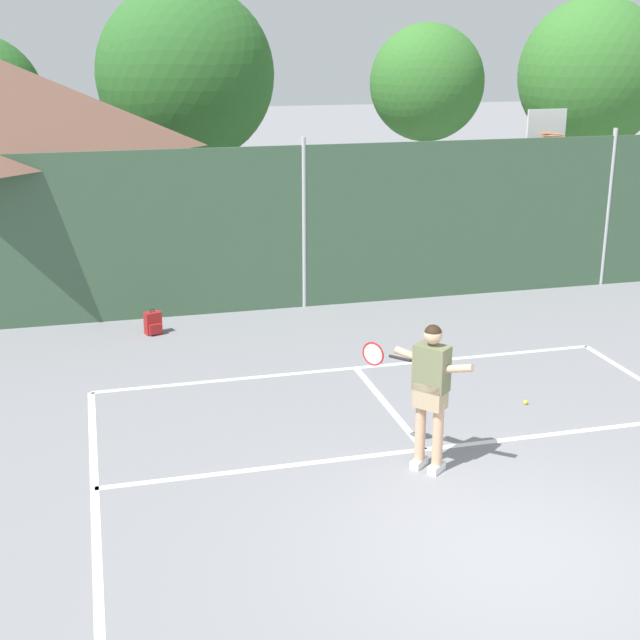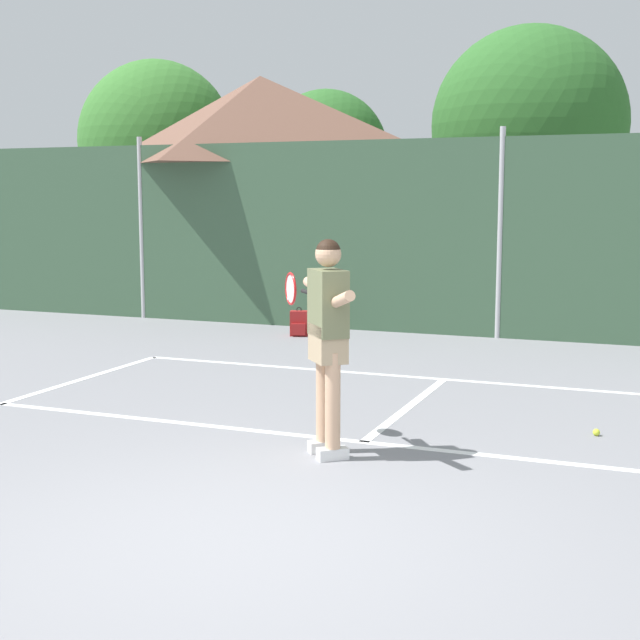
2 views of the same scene
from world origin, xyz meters
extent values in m
plane|color=gray|center=(0.00, 0.00, 0.00)|extent=(120.00, 120.00, 0.00)
cube|color=white|center=(0.00, 5.50, 0.00)|extent=(8.20, 0.10, 0.01)
cube|color=white|center=(-4.10, 0.00, 0.00)|extent=(0.10, 11.00, 0.01)
cube|color=white|center=(0.00, 2.48, 0.00)|extent=(8.20, 0.10, 0.01)
cube|color=white|center=(0.00, 3.96, 0.00)|extent=(0.10, 2.97, 0.01)
cube|color=#38563D|center=(0.00, 9.00, 1.56)|extent=(26.00, 0.05, 3.12)
cylinder|color=#B2B2B7|center=(0.00, 9.00, 1.64)|extent=(0.09, 0.09, 3.27)
cylinder|color=#B2B2B7|center=(6.50, 9.00, 1.64)|extent=(0.09, 0.09, 3.27)
cylinder|color=#9E9EA3|center=(5.75, 10.58, 1.52)|extent=(0.12, 0.12, 3.05)
cube|color=white|center=(5.75, 10.48, 3.25)|extent=(0.90, 0.06, 0.60)
torus|color=#D85919|center=(5.75, 10.21, 3.03)|extent=(0.48, 0.48, 0.02)
cube|color=beige|center=(-5.57, 12.12, 1.40)|extent=(5.52, 5.26, 2.81)
cylinder|color=brown|center=(-1.07, 18.49, 0.96)|extent=(0.36, 0.36, 1.93)
ellipsoid|color=#2D6628|center=(-1.07, 18.49, 4.02)|extent=(4.93, 4.44, 4.93)
cylinder|color=brown|center=(6.08, 18.49, 1.13)|extent=(0.36, 0.36, 2.25)
ellipsoid|color=#38752D|center=(6.08, 18.49, 3.72)|extent=(3.45, 3.10, 3.45)
cylinder|color=brown|center=(11.58, 18.49, 0.95)|extent=(0.36, 0.36, 1.91)
ellipsoid|color=#38752D|center=(11.58, 18.49, 3.90)|extent=(4.69, 4.22, 4.69)
cube|color=silver|center=(-0.07, 1.87, 0.05)|extent=(0.28, 0.26, 0.10)
cube|color=silver|center=(-0.23, 2.06, 0.05)|extent=(0.28, 0.26, 0.10)
cylinder|color=tan|center=(-0.07, 1.87, 0.51)|extent=(0.13, 0.13, 0.82)
cylinder|color=tan|center=(-0.23, 2.06, 0.51)|extent=(0.13, 0.13, 0.82)
cube|color=tan|center=(-0.15, 1.97, 0.98)|extent=(0.42, 0.43, 0.32)
cube|color=#6B704C|center=(-0.15, 1.97, 1.32)|extent=(0.44, 0.46, 0.56)
sphere|color=tan|center=(-0.15, 1.97, 1.73)|extent=(0.22, 0.22, 0.22)
sphere|color=black|center=(-0.15, 1.97, 1.75)|extent=(0.21, 0.21, 0.21)
cylinder|color=tan|center=(-0.30, 2.10, 1.42)|extent=(0.43, 0.48, 0.17)
cylinder|color=tan|center=(0.03, 1.75, 1.37)|extent=(0.40, 0.44, 0.22)
cylinder|color=black|center=(-0.45, 2.24, 1.37)|extent=(0.22, 0.25, 0.04)
torus|color=red|center=(-0.71, 2.47, 1.37)|extent=(0.22, 0.25, 0.30)
cylinder|color=silver|center=(-0.71, 2.47, 1.37)|extent=(0.17, 0.20, 0.26)
sphere|color=#CCE033|center=(1.94, 3.48, 0.03)|extent=(0.07, 0.07, 0.07)
cube|color=maroon|center=(-2.99, 8.04, 0.20)|extent=(0.32, 0.26, 0.40)
cube|color=maroon|center=(-2.95, 7.93, 0.12)|extent=(0.23, 0.13, 0.18)
torus|color=black|center=(-2.99, 8.04, 0.42)|extent=(0.09, 0.04, 0.09)
camera|label=1|loc=(-3.88, -7.16, 5.05)|focal=49.85mm
camera|label=2|loc=(2.53, -4.97, 2.20)|focal=50.18mm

